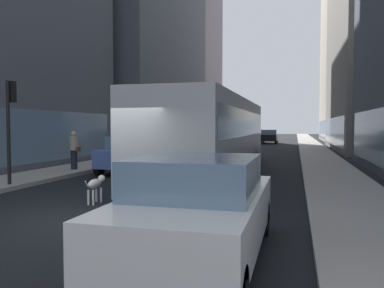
{
  "coord_description": "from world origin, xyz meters",
  "views": [
    {
      "loc": [
        4.2,
        -7.77,
        2.07
      ],
      "look_at": [
        0.48,
        6.07,
        1.4
      ],
      "focal_mm": 36.12,
      "sensor_mm": 36.0,
      "label": 1
    }
  ],
  "objects_px": {
    "car_grey_wagon": "(243,147)",
    "car_blue_hatchback": "(135,154)",
    "transit_bus": "(213,134)",
    "car_white_van": "(199,209)",
    "dalmatian_dog": "(96,184)",
    "traffic_light_near": "(10,115)",
    "pedestrian_with_handbag": "(74,150)",
    "car_black_suv": "(269,137)",
    "car_silver_sedan": "(228,141)"
  },
  "relations": [
    {
      "from": "dalmatian_dog",
      "to": "pedestrian_with_handbag",
      "type": "bearing_deg",
      "value": 126.43
    },
    {
      "from": "car_silver_sedan",
      "to": "car_white_van",
      "type": "bearing_deg",
      "value": -81.28
    },
    {
      "from": "car_white_van",
      "to": "dalmatian_dog",
      "type": "distance_m",
      "value": 5.25
    },
    {
      "from": "car_black_suv",
      "to": "car_silver_sedan",
      "type": "relative_size",
      "value": 1.11
    },
    {
      "from": "transit_bus",
      "to": "car_grey_wagon",
      "type": "xyz_separation_m",
      "value": [
        0.0,
        8.62,
        -0.96
      ]
    },
    {
      "from": "car_white_van",
      "to": "car_black_suv",
      "type": "height_order",
      "value": "same"
    },
    {
      "from": "car_white_van",
      "to": "car_silver_sedan",
      "type": "xyz_separation_m",
      "value": [
        -4.0,
        26.07,
        -0.0
      ]
    },
    {
      "from": "car_grey_wagon",
      "to": "car_black_suv",
      "type": "relative_size",
      "value": 0.93
    },
    {
      "from": "car_grey_wagon",
      "to": "car_white_van",
      "type": "distance_m",
      "value": 17.25
    },
    {
      "from": "car_blue_hatchback",
      "to": "traffic_light_near",
      "type": "height_order",
      "value": "traffic_light_near"
    },
    {
      "from": "car_white_van",
      "to": "dalmatian_dog",
      "type": "xyz_separation_m",
      "value": [
        -3.76,
        3.65,
        -0.31
      ]
    },
    {
      "from": "car_blue_hatchback",
      "to": "transit_bus",
      "type": "bearing_deg",
      "value": -25.5
    },
    {
      "from": "pedestrian_with_handbag",
      "to": "traffic_light_near",
      "type": "height_order",
      "value": "traffic_light_near"
    },
    {
      "from": "car_white_van",
      "to": "traffic_light_near",
      "type": "xyz_separation_m",
      "value": [
        -7.7,
        5.13,
        1.61
      ]
    },
    {
      "from": "transit_bus",
      "to": "dalmatian_dog",
      "type": "distance_m",
      "value": 5.51
    },
    {
      "from": "car_silver_sedan",
      "to": "pedestrian_with_handbag",
      "type": "bearing_deg",
      "value": -103.78
    },
    {
      "from": "car_white_van",
      "to": "pedestrian_with_handbag",
      "type": "distance_m",
      "value": 12.46
    },
    {
      "from": "car_white_van",
      "to": "car_blue_hatchback",
      "type": "relative_size",
      "value": 1.0
    },
    {
      "from": "car_grey_wagon",
      "to": "pedestrian_with_handbag",
      "type": "xyz_separation_m",
      "value": [
        -6.47,
        -7.69,
        0.19
      ]
    },
    {
      "from": "transit_bus",
      "to": "car_black_suv",
      "type": "distance_m",
      "value": 32.0
    },
    {
      "from": "car_grey_wagon",
      "to": "traffic_light_near",
      "type": "height_order",
      "value": "traffic_light_near"
    },
    {
      "from": "car_grey_wagon",
      "to": "traffic_light_near",
      "type": "relative_size",
      "value": 1.2
    },
    {
      "from": "pedestrian_with_handbag",
      "to": "dalmatian_dog",
      "type": "bearing_deg",
      "value": -53.57
    },
    {
      "from": "transit_bus",
      "to": "car_white_van",
      "type": "distance_m",
      "value": 8.76
    },
    {
      "from": "transit_bus",
      "to": "car_blue_hatchback",
      "type": "distance_m",
      "value": 4.53
    },
    {
      "from": "car_grey_wagon",
      "to": "car_blue_hatchback",
      "type": "relative_size",
      "value": 0.94
    },
    {
      "from": "car_grey_wagon",
      "to": "car_blue_hatchback",
      "type": "bearing_deg",
      "value": -120.8
    },
    {
      "from": "traffic_light_near",
      "to": "car_grey_wagon",
      "type": "bearing_deg",
      "value": 63.15
    },
    {
      "from": "car_grey_wagon",
      "to": "car_white_van",
      "type": "relative_size",
      "value": 0.94
    },
    {
      "from": "car_white_van",
      "to": "pedestrian_with_handbag",
      "type": "height_order",
      "value": "pedestrian_with_handbag"
    },
    {
      "from": "car_white_van",
      "to": "traffic_light_near",
      "type": "distance_m",
      "value": 9.39
    },
    {
      "from": "transit_bus",
      "to": "car_blue_hatchback",
      "type": "bearing_deg",
      "value": 154.5
    },
    {
      "from": "car_white_van",
      "to": "traffic_light_near",
      "type": "relative_size",
      "value": 1.27
    },
    {
      "from": "car_grey_wagon",
      "to": "car_black_suv",
      "type": "distance_m",
      "value": 23.37
    },
    {
      "from": "car_grey_wagon",
      "to": "dalmatian_dog",
      "type": "height_order",
      "value": "car_grey_wagon"
    },
    {
      "from": "transit_bus",
      "to": "car_grey_wagon",
      "type": "height_order",
      "value": "transit_bus"
    },
    {
      "from": "car_white_van",
      "to": "car_blue_hatchback",
      "type": "bearing_deg",
      "value": 118.14
    },
    {
      "from": "car_silver_sedan",
      "to": "traffic_light_near",
      "type": "distance_m",
      "value": 21.33
    },
    {
      "from": "dalmatian_dog",
      "to": "traffic_light_near",
      "type": "xyz_separation_m",
      "value": [
        -3.94,
        1.48,
        1.92
      ]
    },
    {
      "from": "pedestrian_with_handbag",
      "to": "traffic_light_near",
      "type": "relative_size",
      "value": 0.5
    },
    {
      "from": "transit_bus",
      "to": "car_grey_wagon",
      "type": "bearing_deg",
      "value": 90.0
    },
    {
      "from": "pedestrian_with_handbag",
      "to": "traffic_light_near",
      "type": "bearing_deg",
      "value": -85.2
    },
    {
      "from": "transit_bus",
      "to": "car_silver_sedan",
      "type": "bearing_deg",
      "value": 97.8
    },
    {
      "from": "car_silver_sedan",
      "to": "car_blue_hatchback",
      "type": "relative_size",
      "value": 0.91
    },
    {
      "from": "traffic_light_near",
      "to": "pedestrian_with_handbag",
      "type": "bearing_deg",
      "value": 94.8
    },
    {
      "from": "car_black_suv",
      "to": "car_white_van",
      "type": "bearing_deg",
      "value": -87.74
    },
    {
      "from": "traffic_light_near",
      "to": "car_blue_hatchback",
      "type": "bearing_deg",
      "value": 68.53
    },
    {
      "from": "car_grey_wagon",
      "to": "car_blue_hatchback",
      "type": "distance_m",
      "value": 7.81
    },
    {
      "from": "car_blue_hatchback",
      "to": "dalmatian_dog",
      "type": "relative_size",
      "value": 4.51
    },
    {
      "from": "car_black_suv",
      "to": "car_blue_hatchback",
      "type": "distance_m",
      "value": 30.34
    }
  ]
}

